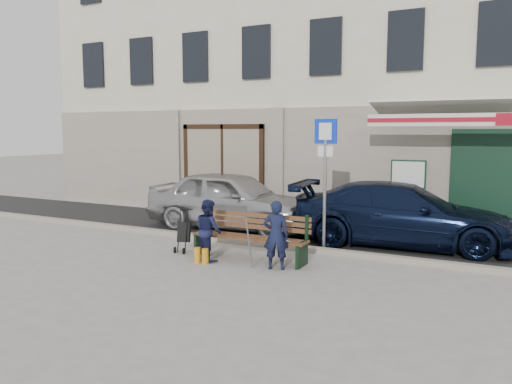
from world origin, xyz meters
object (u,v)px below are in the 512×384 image
Objects in this scene: car_navy at (402,214)px; car_silver at (232,200)px; parking_sign at (325,162)px; bench at (248,237)px; man at (276,235)px; stroller at (184,233)px; woman at (209,230)px.

car_silver is at bearing 85.92° from car_navy.
parking_sign is (2.92, -1.13, 1.12)m from car_silver.
bench is 1.86× the size of man.
car_silver is 3.16m from bench.
man is (0.80, -0.39, 0.19)m from bench.
stroller is at bearing -141.07° from parking_sign.
man reaches higher than woman.
woman is at bearing -147.91° from bench.
woman is (-1.75, -1.85, -1.28)m from parking_sign.
bench is 0.90m from man.
man reaches higher than bench.
bench is at bearing 131.47° from car_navy.
car_navy is at bearing 14.87° from stroller.
man is 1.06× the size of woman.
car_navy is 4.83m from stroller.
woman is (-0.65, -0.41, 0.15)m from bench.
car_navy is at bearing -90.00° from car_silver.
parking_sign is 2.85m from woman.
parking_sign is 3.35m from stroller.
stroller is (-2.30, 0.34, -0.25)m from man.
woman is 1.36× the size of stroller.
bench is 1.51m from stroller.
stroller is at bearing -178.14° from bench.
stroller is (-2.60, -1.48, -1.49)m from parking_sign.
car_silver reaches higher than car_navy.
parking_sign is at bearing -112.05° from car_silver.
parking_sign is 3.11× the size of stroller.
car_navy reaches higher than woman.
parking_sign is at bearing 10.75° from stroller.
car_silver reaches higher than woman.
car_navy reaches higher than stroller.
parking_sign is 2.31m from bench.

